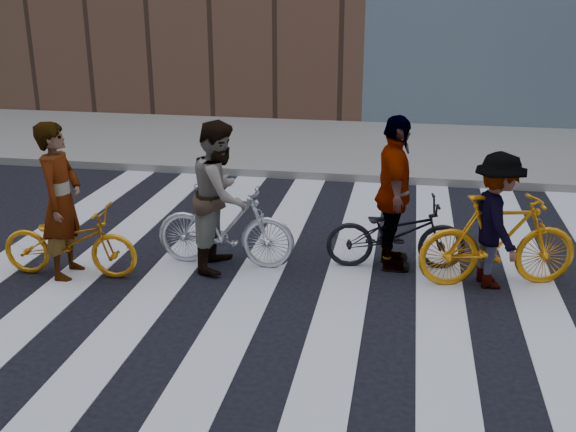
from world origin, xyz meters
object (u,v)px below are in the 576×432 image
(bike_silver_mid, at_px, (225,226))
(bike_yellow_right, at_px, (498,241))
(rider_left, at_px, (61,201))
(bike_dark_rear, at_px, (396,233))
(bike_yellow_left, at_px, (70,241))
(rider_mid, at_px, (220,195))
(rider_right, at_px, (496,221))
(rider_rear, at_px, (394,194))

(bike_silver_mid, distance_m, bike_yellow_right, 3.33)
(rider_left, bearing_deg, bike_dark_rear, -79.66)
(bike_yellow_left, distance_m, rider_mid, 1.93)
(bike_yellow_right, height_order, rider_left, rider_left)
(rider_right, bearing_deg, bike_yellow_right, -103.24)
(rider_rear, bearing_deg, bike_yellow_left, 97.15)
(rider_right, bearing_deg, rider_rear, 61.66)
(rider_right, bearing_deg, bike_dark_rear, 61.03)
(bike_dark_rear, bearing_deg, bike_yellow_right, -111.87)
(rider_mid, height_order, rider_right, rider_mid)
(bike_silver_mid, xyz_separation_m, rider_left, (-1.85, -0.64, 0.43))
(bike_yellow_left, relative_size, rider_left, 0.88)
(bike_yellow_right, bearing_deg, rider_rear, 62.24)
(bike_yellow_right, xyz_separation_m, rider_rear, (-1.25, 0.32, 0.41))
(bike_silver_mid, relative_size, rider_rear, 0.91)
(bike_dark_rear, distance_m, rider_right, 1.25)
(bike_yellow_left, height_order, rider_mid, rider_mid)
(bike_yellow_right, bearing_deg, rider_mid, 76.79)
(bike_yellow_right, distance_m, rider_right, 0.25)
(bike_dark_rear, relative_size, rider_mid, 0.93)
(bike_yellow_right, distance_m, rider_left, 5.23)
(bike_yellow_right, bearing_deg, bike_yellow_left, 83.84)
(rider_mid, distance_m, rider_rear, 2.15)
(bike_dark_rear, bearing_deg, bike_yellow_left, 96.98)
(rider_left, height_order, rider_right, rider_left)
(rider_rear, bearing_deg, bike_dark_rear, -96.77)
(bike_yellow_left, relative_size, rider_rear, 0.87)
(bike_yellow_left, height_order, rider_left, rider_left)
(rider_mid, distance_m, rider_right, 3.33)
(rider_left, distance_m, rider_mid, 1.91)
(rider_left, bearing_deg, bike_yellow_left, -93.24)
(bike_yellow_left, height_order, bike_silver_mid, bike_silver_mid)
(bike_yellow_left, relative_size, bike_yellow_right, 0.90)
(bike_silver_mid, distance_m, bike_dark_rear, 2.15)
(rider_mid, bearing_deg, bike_yellow_left, 110.16)
(bike_yellow_left, height_order, rider_rear, rider_rear)
(bike_dark_rear, bearing_deg, rider_right, -112.50)
(rider_left, bearing_deg, bike_silver_mid, -74.28)
(bike_dark_rear, xyz_separation_m, rider_rear, (-0.05, 0.00, 0.52))
(bike_silver_mid, bearing_deg, rider_rear, -80.90)
(bike_dark_rear, distance_m, rider_mid, 2.25)
(bike_silver_mid, relative_size, bike_yellow_right, 0.94)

